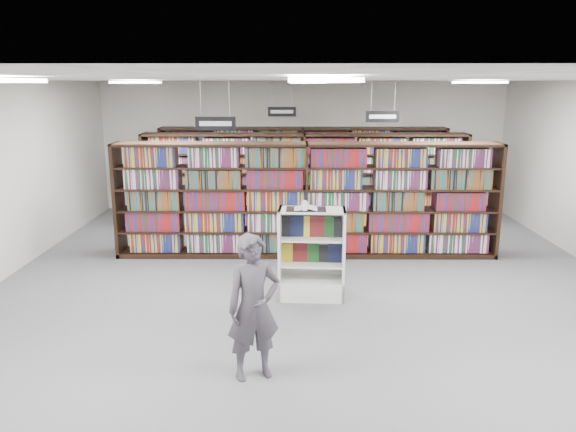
{
  "coord_description": "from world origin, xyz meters",
  "views": [
    {
      "loc": [
        -0.27,
        -8.11,
        3.13
      ],
      "look_at": [
        -0.33,
        0.5,
        1.1
      ],
      "focal_mm": 35.0,
      "sensor_mm": 36.0,
      "label": 1
    }
  ],
  "objects_px": {
    "endcap_display": "(312,267)",
    "open_book": "(306,207)",
    "shopper": "(254,307)",
    "bookshelf_row_near": "(306,200)"
  },
  "relations": [
    {
      "from": "endcap_display",
      "to": "open_book",
      "type": "bearing_deg",
      "value": -140.81
    },
    {
      "from": "open_book",
      "to": "shopper",
      "type": "bearing_deg",
      "value": -103.25
    },
    {
      "from": "bookshelf_row_near",
      "to": "endcap_display",
      "type": "relative_size",
      "value": 5.13
    },
    {
      "from": "endcap_display",
      "to": "shopper",
      "type": "bearing_deg",
      "value": -103.62
    },
    {
      "from": "open_book",
      "to": "shopper",
      "type": "height_order",
      "value": "shopper"
    },
    {
      "from": "bookshelf_row_near",
      "to": "endcap_display",
      "type": "height_order",
      "value": "bookshelf_row_near"
    },
    {
      "from": "bookshelf_row_near",
      "to": "open_book",
      "type": "xyz_separation_m",
      "value": [
        -0.07,
        -2.21,
        0.35
      ]
    },
    {
      "from": "endcap_display",
      "to": "open_book",
      "type": "relative_size",
      "value": 2.37
    },
    {
      "from": "bookshelf_row_near",
      "to": "shopper",
      "type": "distance_m",
      "value": 4.56
    },
    {
      "from": "bookshelf_row_near",
      "to": "open_book",
      "type": "relative_size",
      "value": 12.14
    }
  ]
}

